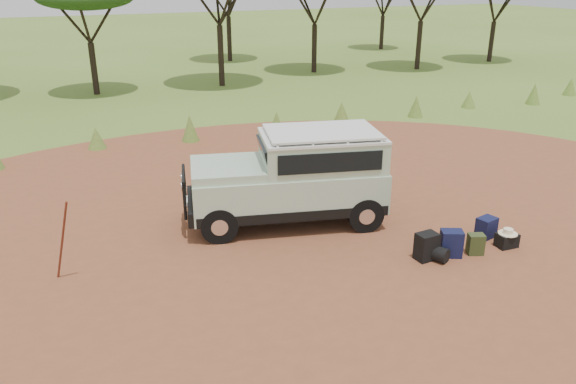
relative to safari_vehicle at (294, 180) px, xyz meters
name	(u,v)px	position (x,y,z in m)	size (l,w,h in m)	color
ground	(301,251)	(-0.48, -1.41, -1.04)	(140.00, 140.00, 0.00)	#587429
dirt_clearing	(301,251)	(-0.48, -1.41, -1.03)	(23.00, 23.00, 0.01)	brown
grass_fringe	(194,130)	(-0.36, 7.26, -0.63)	(36.60, 1.60, 0.90)	#587429
safari_vehicle	(294,180)	(0.00, 0.00, 0.00)	(4.67, 2.74, 2.14)	#AAC5A8
walking_staff	(62,241)	(-4.96, -0.69, -0.21)	(0.04, 0.04, 1.72)	maroon
backpack_black	(426,247)	(1.65, -2.73, -0.75)	(0.42, 0.31, 0.57)	black
backpack_navy	(451,243)	(2.20, -2.81, -0.76)	(0.43, 0.30, 0.56)	#13183C
backpack_olive	(476,244)	(2.71, -2.95, -0.81)	(0.32, 0.23, 0.44)	#37421E
duffel_navy	(486,228)	(3.46, -2.44, -0.81)	(0.41, 0.31, 0.46)	#13183C
hard_case	(507,240)	(3.54, -2.97, -0.88)	(0.43, 0.30, 0.30)	black
stuff_sack	(440,254)	(1.85, -2.91, -0.88)	(0.31, 0.31, 0.31)	black
safari_hat	(508,232)	(3.54, -2.97, -0.69)	(0.40, 0.40, 0.12)	beige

